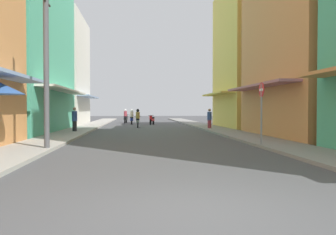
# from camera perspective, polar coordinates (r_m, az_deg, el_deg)

# --- Properties ---
(ground_plane) EXTENTS (110.28, 110.28, 0.00)m
(ground_plane) POSITION_cam_1_polar(r_m,az_deg,el_deg) (26.42, -3.08, -2.04)
(ground_plane) COLOR #4C4C4F
(sidewalk_left) EXTENTS (2.12, 58.13, 0.12)m
(sidewalk_left) POSITION_cam_1_polar(r_m,az_deg,el_deg) (26.73, -14.00, -1.91)
(sidewalk_left) COLOR #ADA89E
(sidewalk_left) RESTS_ON ground
(sidewalk_right) EXTENTS (2.12, 58.13, 0.12)m
(sidewalk_right) POSITION_cam_1_polar(r_m,az_deg,el_deg) (27.07, 7.70, -1.84)
(sidewalk_right) COLOR gray
(sidewalk_right) RESTS_ON ground
(building_left_mid) EXTENTS (7.05, 12.45, 13.32)m
(building_left_mid) POSITION_cam_1_polar(r_m,az_deg,el_deg) (26.02, -23.94, 12.53)
(building_left_mid) COLOR #4CB28C
(building_left_mid) RESTS_ON ground
(building_left_far) EXTENTS (7.05, 9.51, 10.61)m
(building_left_far) POSITION_cam_1_polar(r_m,az_deg,el_deg) (36.86, -18.04, 7.11)
(building_left_far) COLOR silver
(building_left_far) RESTS_ON ground
(building_right_mid) EXTENTS (7.05, 9.39, 12.05)m
(building_right_mid) POSITION_cam_1_polar(r_m,az_deg,el_deg) (21.69, 23.25, 13.10)
(building_right_mid) COLOR #D88C4C
(building_right_mid) RESTS_ON ground
(building_right_far) EXTENTS (7.05, 8.03, 11.47)m
(building_right_far) POSITION_cam_1_polar(r_m,az_deg,el_deg) (30.42, 14.43, 9.19)
(building_right_far) COLOR #EFD159
(building_right_far) RESTS_ON ground
(motorbike_white) EXTENTS (0.55, 1.81, 1.58)m
(motorbike_white) POSITION_cam_1_polar(r_m,az_deg,el_deg) (30.07, -4.88, -0.29)
(motorbike_white) COLOR black
(motorbike_white) RESTS_ON ground
(motorbike_black) EXTENTS (0.55, 1.81, 1.58)m
(motorbike_black) POSITION_cam_1_polar(r_m,az_deg,el_deg) (39.75, -6.83, 0.11)
(motorbike_black) COLOR black
(motorbike_black) RESTS_ON ground
(motorbike_red) EXTENTS (0.68, 1.77, 0.96)m
(motorbike_red) POSITION_cam_1_polar(r_m,az_deg,el_deg) (35.29, -2.61, -0.37)
(motorbike_red) COLOR black
(motorbike_red) RESTS_ON ground
(motorbike_blue) EXTENTS (0.55, 1.81, 1.58)m
(motorbike_blue) POSITION_cam_1_polar(r_m,az_deg,el_deg) (36.13, -5.87, -0.01)
(motorbike_blue) COLOR black
(motorbike_blue) RESTS_ON ground
(pedestrian_midway) EXTENTS (0.34, 0.34, 1.69)m
(pedestrian_midway) POSITION_cam_1_polar(r_m,az_deg,el_deg) (23.92, -14.79, -0.41)
(pedestrian_midway) COLOR #262628
(pedestrian_midway) RESTS_ON ground
(pedestrian_foreground) EXTENTS (0.34, 0.34, 1.61)m
(pedestrian_foreground) POSITION_cam_1_polar(r_m,az_deg,el_deg) (27.13, 6.68, -0.26)
(pedestrian_foreground) COLOR #99333F
(pedestrian_foreground) RESTS_ON ground
(utility_pole) EXTENTS (0.20, 1.20, 6.14)m
(utility_pole) POSITION_cam_1_polar(r_m,az_deg,el_deg) (14.02, -18.99, 7.78)
(utility_pole) COLOR #4C4C4F
(utility_pole) RESTS_ON ground
(street_sign_no_entry) EXTENTS (0.07, 0.60, 2.65)m
(street_sign_no_entry) POSITION_cam_1_polar(r_m,az_deg,el_deg) (14.92, 14.79, 1.91)
(street_sign_no_entry) COLOR gray
(street_sign_no_entry) RESTS_ON ground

